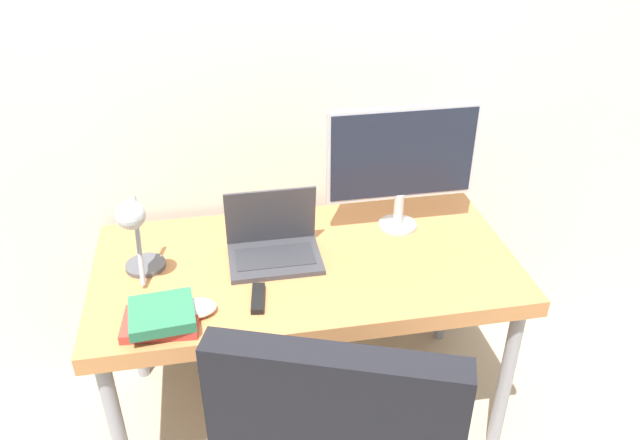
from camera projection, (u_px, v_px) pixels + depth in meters
wall_back at (284, 56)px, 2.20m from camera, size 8.00×0.05×2.60m
desk at (306, 275)px, 2.18m from camera, size 1.44×0.73×0.71m
laptop at (274, 244)px, 2.14m from camera, size 0.31×0.23×0.24m
monitor at (402, 159)px, 2.20m from camera, size 0.54×0.14×0.47m
desk_lamp at (135, 231)px, 1.94m from camera, size 0.13×0.23×0.32m
book_stack at (161, 318)px, 1.84m from camera, size 0.23×0.19×0.06m
tv_remote at (258, 298)px, 1.95m from camera, size 0.06×0.14×0.02m
game_controller at (194, 308)px, 1.89m from camera, size 0.14×0.09×0.04m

